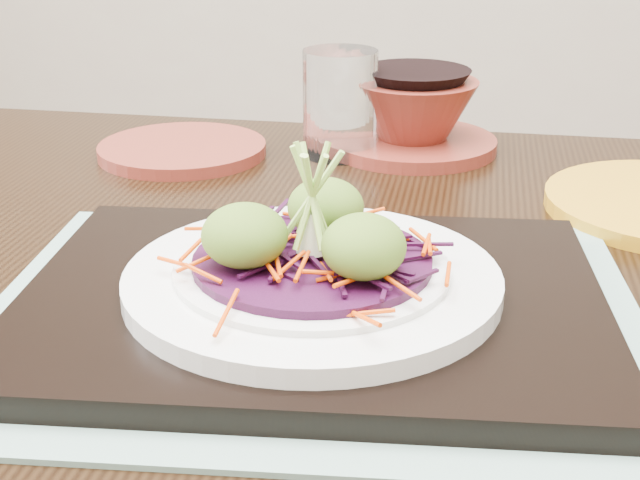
% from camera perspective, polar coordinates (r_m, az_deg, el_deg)
% --- Properties ---
extents(dining_table, '(1.18, 0.82, 0.71)m').
position_cam_1_polar(dining_table, '(0.66, 1.55, -9.50)').
color(dining_table, black).
rests_on(dining_table, ground).
extents(placemat, '(0.45, 0.37, 0.00)m').
position_cam_1_polar(placemat, '(0.55, -0.49, -4.84)').
color(placemat, gray).
rests_on(placemat, dining_table).
extents(serving_tray, '(0.39, 0.31, 0.02)m').
position_cam_1_polar(serving_tray, '(0.55, -0.49, -3.94)').
color(serving_tray, black).
rests_on(serving_tray, placemat).
extents(white_plate, '(0.23, 0.23, 0.02)m').
position_cam_1_polar(white_plate, '(0.54, -0.50, -2.46)').
color(white_plate, white).
rests_on(white_plate, serving_tray).
extents(cabbage_bed, '(0.14, 0.14, 0.01)m').
position_cam_1_polar(cabbage_bed, '(0.54, -0.50, -1.34)').
color(cabbage_bed, '#390B30').
rests_on(cabbage_bed, white_plate).
extents(carrot_julienne, '(0.18, 0.18, 0.01)m').
position_cam_1_polar(carrot_julienne, '(0.53, -0.50, -0.65)').
color(carrot_julienne, '#E14003').
rests_on(carrot_julienne, cabbage_bed).
extents(guacamole_scoops, '(0.13, 0.11, 0.04)m').
position_cam_1_polar(guacamole_scoops, '(0.53, -0.52, 0.66)').
color(guacamole_scoops, '#557423').
rests_on(guacamole_scoops, cabbage_bed).
extents(scallion_garnish, '(0.05, 0.05, 0.08)m').
position_cam_1_polar(scallion_garnish, '(0.52, -0.51, 2.47)').
color(scallion_garnish, '#9BCB51').
rests_on(scallion_garnish, cabbage_bed).
extents(terracotta_side_plate, '(0.20, 0.20, 0.01)m').
position_cam_1_polar(terracotta_side_plate, '(0.88, -8.81, 5.75)').
color(terracotta_side_plate, maroon).
rests_on(terracotta_side_plate, dining_table).
extents(water_glass, '(0.08, 0.08, 0.10)m').
position_cam_1_polar(water_glass, '(0.86, 1.29, 8.73)').
color(water_glass, white).
rests_on(water_glass, dining_table).
extents(terracotta_bowl_set, '(0.21, 0.21, 0.07)m').
position_cam_1_polar(terracotta_bowl_set, '(0.88, 5.99, 7.71)').
color(terracotta_bowl_set, maroon).
rests_on(terracotta_bowl_set, dining_table).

